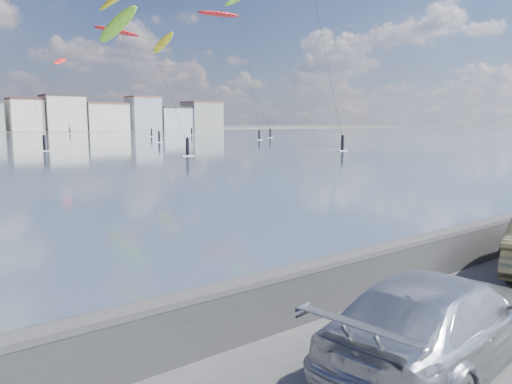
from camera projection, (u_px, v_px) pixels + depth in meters
seawall at (257, 302)px, 8.30m from camera, size 400.00×0.36×1.08m
car_silver at (439, 320)px, 7.29m from camera, size 4.96×2.57×1.38m
kitesurfer_3 at (60, 63)px, 147.23m from camera, size 6.71×11.75×22.99m
kitesurfer_6 at (117, 32)px, 119.53m from camera, size 10.83×14.99×26.57m
kitesurfer_8 at (219, 15)px, 115.29m from camera, size 10.64×18.89×28.76m
kitesurfer_10 at (118, 25)px, 94.13m from camera, size 6.67×20.89×25.53m
kitesurfer_11 at (239, 1)px, 98.12m from camera, size 7.62×9.08×30.01m
kitesurfer_12 at (164, 44)px, 129.49m from camera, size 4.40×14.99×26.86m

